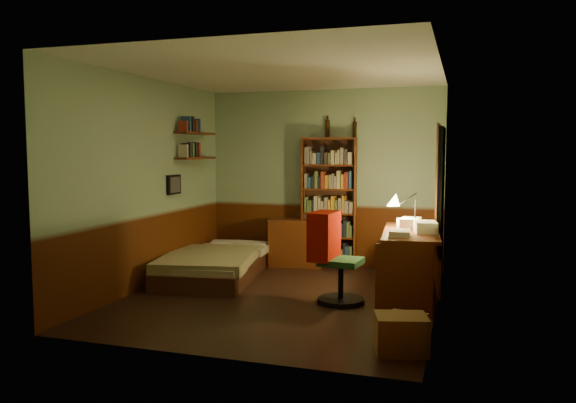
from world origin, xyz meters
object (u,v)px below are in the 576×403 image
(cardboard_box_b, at_px, (406,327))
(bookshelf, at_px, (329,203))
(desk, at_px, (410,265))
(cardboard_box_a, at_px, (401,334))
(bed, at_px, (215,255))
(office_chair, at_px, (341,259))
(mini_stereo, at_px, (312,214))
(desk_lamp, at_px, (415,205))
(dresser, at_px, (296,242))

(cardboard_box_b, bearing_deg, bookshelf, 115.80)
(desk, relative_size, cardboard_box_a, 3.45)
(bed, height_order, cardboard_box_b, bed)
(bed, xyz_separation_m, office_chair, (1.89, -0.76, 0.20))
(mini_stereo, height_order, bookshelf, bookshelf)
(bookshelf, distance_m, cardboard_box_a, 3.64)
(bed, height_order, bookshelf, bookshelf)
(bookshelf, height_order, cardboard_box_a, bookshelf)
(office_chair, distance_m, cardboard_box_b, 1.38)
(desk_lamp, bearing_deg, bookshelf, 133.04)
(bed, bearing_deg, bookshelf, 33.32)
(dresser, xyz_separation_m, cardboard_box_b, (1.90, -2.85, -0.23))
(desk_lamp, distance_m, cardboard_box_a, 2.23)
(mini_stereo, height_order, desk_lamp, desk_lamp)
(office_chair, bearing_deg, dresser, 126.25)
(dresser, bearing_deg, cardboard_box_b, -68.18)
(mini_stereo, relative_size, bookshelf, 0.14)
(cardboard_box_a, bearing_deg, desk_lamp, 91.90)
(bookshelf, height_order, cardboard_box_b, bookshelf)
(cardboard_box_b, bearing_deg, mini_stereo, 119.46)
(desk_lamp, bearing_deg, cardboard_box_b, -91.69)
(dresser, xyz_separation_m, desk_lamp, (1.82, -1.15, 0.71))
(cardboard_box_b, bearing_deg, desk_lamp, 92.66)
(desk_lamp, xyz_separation_m, office_chair, (-0.75, -0.66, -0.57))
(mini_stereo, xyz_separation_m, cardboard_box_a, (1.67, -3.31, -0.61))
(desk, distance_m, cardboard_box_a, 1.80)
(mini_stereo, height_order, office_chair, office_chair)
(desk, distance_m, cardboard_box_b, 1.48)
(desk, height_order, desk_lamp, desk_lamp)
(desk, bearing_deg, cardboard_box_b, -90.95)
(bookshelf, height_order, desk, bookshelf)
(bed, xyz_separation_m, cardboard_box_b, (2.72, -1.80, -0.18))
(bed, xyz_separation_m, desk_lamp, (2.64, -0.10, 0.77))
(dresser, relative_size, mini_stereo, 3.06)
(bookshelf, bearing_deg, office_chair, -80.59)
(cardboard_box_b, bearing_deg, office_chair, 128.44)
(cardboard_box_a, height_order, cardboard_box_b, cardboard_box_a)
(desk, relative_size, cardboard_box_b, 4.44)
(desk_lamp, bearing_deg, bed, 173.53)
(desk_lamp, bearing_deg, mini_stereo, 137.18)
(bed, distance_m, cardboard_box_a, 3.45)
(desk, height_order, cardboard_box_a, desk)
(dresser, distance_m, desk, 2.28)
(bed, relative_size, office_chair, 2.04)
(dresser, distance_m, mini_stereo, 0.49)
(dresser, xyz_separation_m, bookshelf, (0.48, 0.08, 0.60))
(desk, bearing_deg, bed, 167.34)
(dresser, distance_m, office_chair, 2.11)
(bed, relative_size, mini_stereo, 7.84)
(bookshelf, xyz_separation_m, cardboard_box_a, (1.41, -3.27, -0.79))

